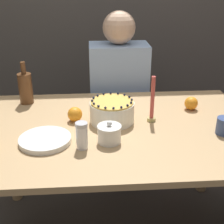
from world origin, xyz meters
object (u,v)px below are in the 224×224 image
object	(u,v)px
candle	(152,104)
sugar_shaker	(82,135)
sugar_bowl	(109,134)
person_man_blue_shirt	(118,110)
bottle	(25,88)
cake	(112,111)

from	to	relation	value
candle	sugar_shaker	bearing A→B (deg)	-144.92
sugar_bowl	person_man_blue_shirt	bearing A→B (deg)	81.93
sugar_shaker	bottle	xyz separation A→B (m)	(-0.34, 0.54, 0.03)
cake	candle	bearing A→B (deg)	-3.12
cake	person_man_blue_shirt	bearing A→B (deg)	81.66
candle	person_man_blue_shirt	size ratio (longest dim) A/B	0.20
sugar_bowl	person_man_blue_shirt	distance (m)	0.87
candle	bottle	bearing A→B (deg)	156.81
sugar_bowl	person_man_blue_shirt	world-z (taller)	person_man_blue_shirt
person_man_blue_shirt	sugar_bowl	bearing A→B (deg)	81.93
candle	person_man_blue_shirt	world-z (taller)	person_man_blue_shirt
cake	sugar_shaker	bearing A→B (deg)	-119.94
sugar_shaker	person_man_blue_shirt	world-z (taller)	person_man_blue_shirt
sugar_shaker	person_man_blue_shirt	size ratio (longest dim) A/B	0.10
cake	bottle	size ratio (longest dim) A/B	0.92
sugar_bowl	candle	distance (m)	0.31
sugar_bowl	person_man_blue_shirt	xyz separation A→B (m)	(0.12, 0.82, -0.25)
sugar_shaker	cake	bearing A→B (deg)	60.06
cake	sugar_shaker	distance (m)	0.30
cake	bottle	world-z (taller)	bottle
sugar_shaker	candle	bearing A→B (deg)	35.08
sugar_bowl	bottle	bearing A→B (deg)	132.64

